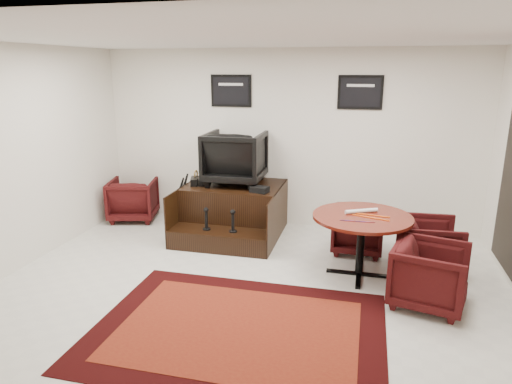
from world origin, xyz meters
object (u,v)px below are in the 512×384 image
(table_chair_corner, at_px, (430,272))
(shine_podium, at_px, (233,211))
(table_chair_window, at_px, (430,242))
(armchair_side, at_px, (133,197))
(meeting_table, at_px, (362,223))
(shine_chair, at_px, (235,155))
(table_chair_back, at_px, (358,228))

(table_chair_corner, bearing_deg, shine_podium, 72.71)
(table_chair_corner, bearing_deg, table_chair_window, 7.74)
(armchair_side, relative_size, table_chair_window, 1.04)
(shine_podium, height_order, table_chair_window, shine_podium)
(armchair_side, xyz_separation_m, table_chair_window, (4.64, -0.93, -0.02))
(shine_podium, relative_size, table_chair_corner, 2.00)
(shine_podium, distance_m, meeting_table, 2.25)
(table_chair_window, bearing_deg, shine_chair, 70.13)
(table_chair_back, bearing_deg, shine_podium, -6.42)
(shine_podium, xyz_separation_m, table_chair_corner, (2.70, -1.64, 0.03))
(shine_podium, bearing_deg, meeting_table, -28.60)
(shine_podium, height_order, meeting_table, meeting_table)
(shine_chair, bearing_deg, shine_podium, 89.15)
(shine_podium, xyz_separation_m, armchair_side, (-1.84, 0.25, 0.03))
(shine_chair, bearing_deg, armchair_side, -3.99)
(armchair_side, bearing_deg, shine_podium, 157.70)
(shine_chair, xyz_separation_m, table_chair_corner, (2.70, -1.79, -0.83))
(shine_podium, distance_m, armchair_side, 1.85)
(table_chair_back, bearing_deg, table_chair_window, 158.65)
(armchair_side, height_order, table_chair_back, armchair_side)
(shine_podium, bearing_deg, table_chair_back, -8.65)
(armchair_side, relative_size, table_chair_back, 1.11)
(table_chair_window, bearing_deg, meeting_table, 110.85)
(armchair_side, relative_size, table_chair_corner, 1.01)
(meeting_table, bearing_deg, table_chair_back, 93.34)
(armchair_side, bearing_deg, meeting_table, 146.34)
(shine_chair, xyz_separation_m, meeting_table, (1.95, -1.21, -0.52))
(shine_podium, distance_m, shine_chair, 0.87)
(meeting_table, bearing_deg, table_chair_corner, -37.83)
(armchair_side, xyz_separation_m, table_chair_back, (3.74, -0.54, -0.04))
(meeting_table, relative_size, table_chair_corner, 1.56)
(shine_chair, height_order, table_chair_back, shine_chair)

